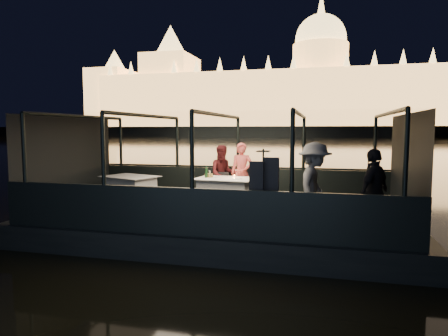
% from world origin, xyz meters
% --- Properties ---
extents(river_water, '(500.00, 500.00, 0.00)m').
position_xyz_m(river_water, '(0.00, 80.00, 0.00)').
color(river_water, black).
rests_on(river_water, ground).
extents(boat_hull, '(8.60, 4.40, 1.00)m').
position_xyz_m(boat_hull, '(0.00, 0.00, 0.00)').
color(boat_hull, black).
rests_on(boat_hull, river_water).
extents(boat_deck, '(8.00, 4.00, 0.04)m').
position_xyz_m(boat_deck, '(0.00, 0.00, 0.48)').
color(boat_deck, black).
rests_on(boat_deck, boat_hull).
extents(gunwale_port, '(8.00, 0.08, 0.90)m').
position_xyz_m(gunwale_port, '(0.00, 2.00, 0.95)').
color(gunwale_port, black).
rests_on(gunwale_port, boat_deck).
extents(gunwale_starboard, '(8.00, 0.08, 0.90)m').
position_xyz_m(gunwale_starboard, '(0.00, -2.00, 0.95)').
color(gunwale_starboard, black).
rests_on(gunwale_starboard, boat_deck).
extents(cabin_glass_port, '(8.00, 0.02, 1.40)m').
position_xyz_m(cabin_glass_port, '(0.00, 2.00, 2.10)').
color(cabin_glass_port, '#99B2B2').
rests_on(cabin_glass_port, gunwale_port).
extents(cabin_glass_starboard, '(8.00, 0.02, 1.40)m').
position_xyz_m(cabin_glass_starboard, '(0.00, -2.00, 2.10)').
color(cabin_glass_starboard, '#99B2B2').
rests_on(cabin_glass_starboard, gunwale_starboard).
extents(cabin_roof_glass, '(8.00, 4.00, 0.02)m').
position_xyz_m(cabin_roof_glass, '(0.00, 0.00, 2.80)').
color(cabin_roof_glass, '#99B2B2').
rests_on(cabin_roof_glass, boat_deck).
extents(end_wall_fore, '(0.02, 4.00, 2.30)m').
position_xyz_m(end_wall_fore, '(-4.00, 0.00, 1.65)').
color(end_wall_fore, black).
rests_on(end_wall_fore, boat_deck).
extents(end_wall_aft, '(0.02, 4.00, 2.30)m').
position_xyz_m(end_wall_aft, '(4.00, 0.00, 1.65)').
color(end_wall_aft, black).
rests_on(end_wall_aft, boat_deck).
extents(canopy_ribs, '(8.00, 4.00, 2.30)m').
position_xyz_m(canopy_ribs, '(0.00, 0.00, 1.65)').
color(canopy_ribs, black).
rests_on(canopy_ribs, boat_deck).
extents(embankment, '(400.00, 140.00, 6.00)m').
position_xyz_m(embankment, '(0.00, 210.00, 1.00)').
color(embankment, '#423D33').
rests_on(embankment, ground).
extents(parliament_building, '(220.00, 32.00, 60.00)m').
position_xyz_m(parliament_building, '(0.00, 175.00, 29.00)').
color(parliament_building, '#F2D18C').
rests_on(parliament_building, embankment).
extents(dining_table_central, '(1.55, 1.20, 0.77)m').
position_xyz_m(dining_table_central, '(-0.04, 0.75, 0.89)').
color(dining_table_central, silver).
rests_on(dining_table_central, boat_deck).
extents(dining_table_aft, '(1.65, 1.41, 0.74)m').
position_xyz_m(dining_table_aft, '(-2.70, 0.81, 0.89)').
color(dining_table_aft, silver).
rests_on(dining_table_aft, boat_deck).
extents(chair_port_left, '(0.41, 0.41, 0.83)m').
position_xyz_m(chair_port_left, '(-0.31, 1.20, 0.95)').
color(chair_port_left, black).
rests_on(chair_port_left, boat_deck).
extents(chair_port_right, '(0.48, 0.48, 0.81)m').
position_xyz_m(chair_port_right, '(0.43, 1.36, 0.95)').
color(chair_port_right, black).
rests_on(chair_port_right, boat_deck).
extents(coat_stand, '(0.46, 0.37, 1.62)m').
position_xyz_m(coat_stand, '(1.27, -1.75, 1.40)').
color(coat_stand, black).
rests_on(coat_stand, boat_deck).
extents(person_woman_coral, '(0.62, 0.44, 1.63)m').
position_xyz_m(person_woman_coral, '(0.22, 1.48, 1.25)').
color(person_woman_coral, '#CB4F49').
rests_on(person_woman_coral, boat_deck).
extents(person_man_maroon, '(0.90, 0.80, 1.56)m').
position_xyz_m(person_man_maroon, '(-0.31, 1.53, 1.25)').
color(person_man_maroon, '#451316').
rests_on(person_man_maroon, boat_deck).
extents(passenger_stripe, '(0.80, 1.21, 1.73)m').
position_xyz_m(passenger_stripe, '(2.16, -0.98, 1.35)').
color(passenger_stripe, silver).
rests_on(passenger_stripe, boat_deck).
extents(passenger_dark, '(0.85, 1.02, 1.63)m').
position_xyz_m(passenger_dark, '(3.24, -1.13, 1.35)').
color(passenger_dark, black).
rests_on(passenger_dark, boat_deck).
extents(wine_bottle, '(0.08, 0.08, 0.30)m').
position_xyz_m(wine_bottle, '(-0.54, 0.72, 1.42)').
color(wine_bottle, '#123318').
rests_on(wine_bottle, dining_table_central).
extents(bread_basket, '(0.28, 0.28, 0.09)m').
position_xyz_m(bread_basket, '(-0.52, 0.86, 1.31)').
color(bread_basket, olive).
rests_on(bread_basket, dining_table_central).
extents(amber_candle, '(0.06, 0.06, 0.07)m').
position_xyz_m(amber_candle, '(0.16, 0.82, 1.31)').
color(amber_candle, '#FF863F').
rests_on(amber_candle, dining_table_central).
extents(plate_near, '(0.30, 0.30, 0.02)m').
position_xyz_m(plate_near, '(0.26, 0.69, 1.27)').
color(plate_near, white).
rests_on(plate_near, dining_table_central).
extents(plate_far, '(0.28, 0.28, 0.02)m').
position_xyz_m(plate_far, '(-0.27, 0.86, 1.27)').
color(plate_far, white).
rests_on(plate_far, dining_table_central).
extents(wine_glass_white, '(0.08, 0.08, 0.19)m').
position_xyz_m(wine_glass_white, '(-0.42, 0.61, 1.36)').
color(wine_glass_white, white).
rests_on(wine_glass_white, dining_table_central).
extents(wine_glass_red, '(0.07, 0.07, 0.20)m').
position_xyz_m(wine_glass_red, '(0.18, 0.97, 1.36)').
color(wine_glass_red, white).
rests_on(wine_glass_red, dining_table_central).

